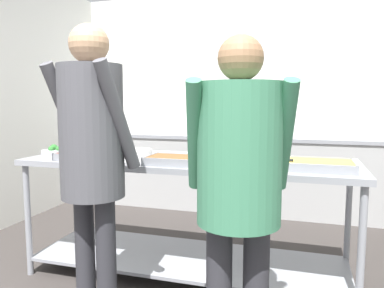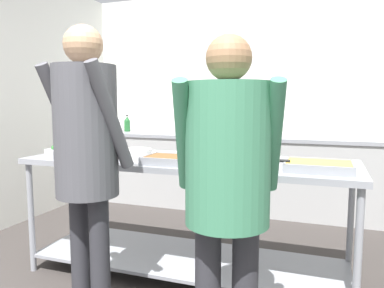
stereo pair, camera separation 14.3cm
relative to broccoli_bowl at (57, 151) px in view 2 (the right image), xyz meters
The scene contains 12 objects.
wall_rear 2.58m from the broccoli_bowl, 69.19° to the left, with size 4.09×0.06×2.65m.
back_counter 2.25m from the broccoli_bowl, 65.74° to the left, with size 3.93×0.65×0.89m.
serving_counter 1.07m from the broccoli_bowl, ahead, with size 2.36×0.79×0.87m.
broccoli_bowl is the anchor object (origin of this frame).
serving_tray_greens 0.31m from the broccoli_bowl, ahead, with size 0.36×0.30×0.05m.
plate_stack 0.65m from the broccoli_bowl, ahead, with size 0.25×0.25×0.07m.
serving_tray_vegetables 1.01m from the broccoli_bowl, ahead, with size 0.41×0.27×0.05m.
sauce_pan 1.47m from the broccoli_bowl, ahead, with size 0.43×0.29×0.07m.
serving_tray_roast 1.92m from the broccoli_bowl, ahead, with size 0.40×0.32×0.05m.
guest_serving_left 1.67m from the broccoli_bowl, 23.74° to the right, with size 0.54×0.41×1.59m.
guest_serving_right 0.96m from the broccoli_bowl, 40.90° to the right, with size 0.49×0.40×1.69m.
water_bottle 2.11m from the broccoli_bowl, 104.83° to the left, with size 0.08×0.08×0.22m.
Camera 2 is at (1.05, -0.99, 1.29)m, focal length 35.00 mm.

